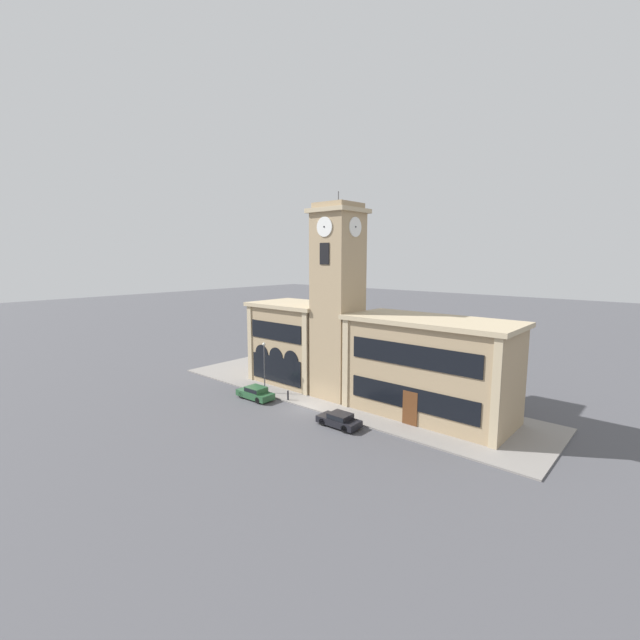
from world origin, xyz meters
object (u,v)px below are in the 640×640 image
parked_car_mid (339,420)px  parked_car_near (256,393)px  bollard (288,395)px  street_lamp (264,360)px

parked_car_mid → parked_car_near: bearing=-0.5°
parked_car_near → bollard: bearing=-149.8°
parked_car_near → parked_car_mid: size_ratio=1.08×
bollard → parked_car_mid: bearing=-12.3°
parked_car_near → bollard: (3.17, 1.88, -0.08)m
parked_car_near → street_lamp: street_lamp is taller
parked_car_near → bollard: parked_car_near is taller
parked_car_mid → street_lamp: bearing=-9.2°
street_lamp → parked_car_near: bearing=-72.3°
parked_car_near → street_lamp: bearing=-72.7°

